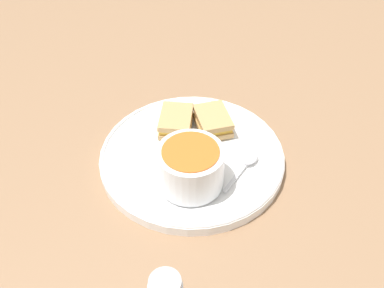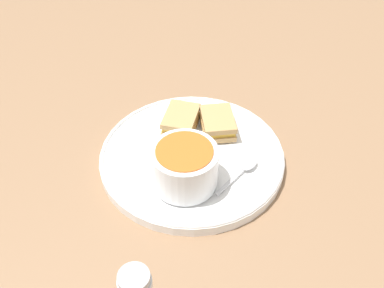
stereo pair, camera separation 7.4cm
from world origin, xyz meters
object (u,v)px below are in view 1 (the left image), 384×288
at_px(sandwich_half_near, 213,121).
at_px(sandwich_half_far, 176,121).
at_px(spoon, 248,161).
at_px(soup_bowl, 191,167).

relative_size(sandwich_half_near, sandwich_half_far, 1.05).
bearing_deg(spoon, soup_bowl, 147.39).
bearing_deg(spoon, sandwich_half_near, 64.98).
bearing_deg(sandwich_half_near, sandwich_half_far, 25.94).
height_order(sandwich_half_near, sandwich_half_far, same).
height_order(spoon, sandwich_half_far, sandwich_half_far).
height_order(soup_bowl, sandwich_half_far, soup_bowl).
xyz_separation_m(soup_bowl, sandwich_half_far, (0.08, -0.11, -0.02)).
distance_m(soup_bowl, spoon, 0.11).
relative_size(soup_bowl, sandwich_half_near, 1.13).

